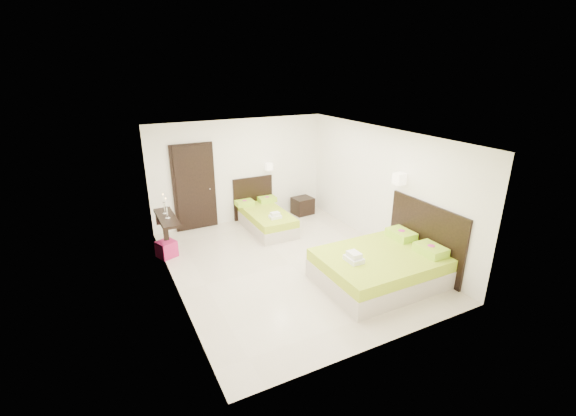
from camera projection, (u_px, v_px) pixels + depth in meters
name	position (u px, v px, depth m)	size (l,w,h in m)	color
floor	(290.00, 264.00, 7.83)	(5.50, 5.50, 0.00)	beige
bed_single	(265.00, 218.00, 9.50)	(1.07, 1.78, 1.47)	beige
bed_double	(383.00, 265.00, 7.11)	(2.20, 1.87, 1.81)	beige
nightstand	(303.00, 206.00, 10.45)	(0.51, 0.45, 0.45)	black
ottoman	(167.00, 249.00, 8.09)	(0.35, 0.35, 0.35)	#AE1754
door	(194.00, 188.00, 9.22)	(1.02, 0.15, 2.14)	black
console_shelf	(166.00, 218.00, 8.00)	(0.35, 1.20, 0.78)	black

